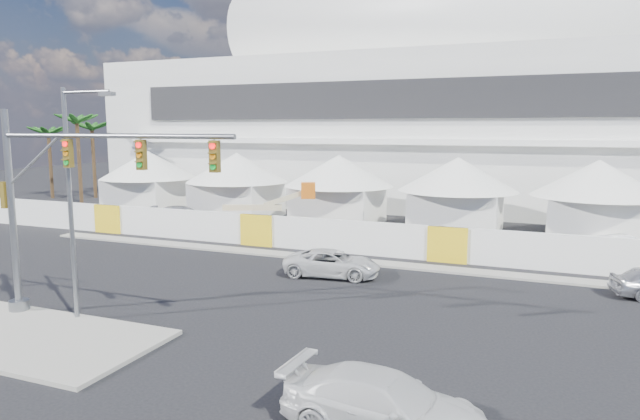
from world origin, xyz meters
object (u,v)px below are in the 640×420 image
at_px(boom_lift, 243,224).
at_px(lot_car_a, 623,247).
at_px(pickup_near, 384,404).
at_px(lot_car_c, 183,216).
at_px(streetlight_median, 74,188).
at_px(traffic_mast, 51,204).
at_px(pickup_curb, 332,263).

bearing_deg(boom_lift, lot_car_a, -14.26).
xyz_separation_m(pickup_near, lot_car_c, (-22.60, 23.32, -0.02)).
xyz_separation_m(pickup_near, streetlight_median, (-13.13, 3.52, 4.44)).
xyz_separation_m(lot_car_a, traffic_mast, (-21.63, -20.50, 3.96)).
xyz_separation_m(lot_car_c, streetlight_median, (9.47, -19.80, 4.45)).
distance_m(pickup_curb, lot_car_a, 17.44).
xyz_separation_m(pickup_curb, pickup_near, (6.54, -13.51, 0.08)).
relative_size(pickup_curb, traffic_mast, 0.46).
bearing_deg(boom_lift, pickup_curb, -59.81).
height_order(lot_car_a, boom_lift, boom_lift).
distance_m(pickup_near, traffic_mast, 14.96).
distance_m(pickup_near, lot_car_c, 32.48).
bearing_deg(streetlight_median, lot_car_a, 44.44).
bearing_deg(pickup_near, streetlight_median, 78.71).
distance_m(pickup_near, lot_car_a, 24.96).
height_order(pickup_near, streetlight_median, streetlight_median).
bearing_deg(pickup_curb, traffic_mast, 136.11).
relative_size(pickup_curb, lot_car_a, 1.26).
bearing_deg(traffic_mast, lot_car_a, 43.47).
height_order(pickup_near, lot_car_c, pickup_near).
xyz_separation_m(pickup_curb, lot_car_c, (-16.06, 9.81, 0.07)).
bearing_deg(lot_car_a, traffic_mast, 174.43).
relative_size(lot_car_a, lot_car_c, 0.75).
height_order(lot_car_a, lot_car_c, lot_car_c).
relative_size(lot_car_c, streetlight_median, 0.58).
bearing_deg(lot_car_a, pickup_near, -156.64).
relative_size(lot_car_a, traffic_mast, 0.36).
height_order(pickup_curb, lot_car_c, lot_car_c).
distance_m(pickup_curb, pickup_near, 15.01).
bearing_deg(pickup_curb, lot_car_c, 51.11).
relative_size(lot_car_a, streetlight_median, 0.44).
bearing_deg(pickup_curb, lot_car_a, -61.34).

